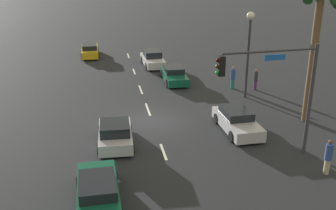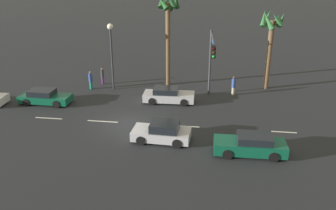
{
  "view_description": "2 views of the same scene",
  "coord_description": "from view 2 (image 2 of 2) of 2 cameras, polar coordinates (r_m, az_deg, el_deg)",
  "views": [
    {
      "loc": [
        23.71,
        -3.2,
        10.05
      ],
      "look_at": [
        2.08,
        0.67,
        1.81
      ],
      "focal_mm": 43.11,
      "sensor_mm": 36.0,
      "label": 1
    },
    {
      "loc": [
        6.38,
        -24.0,
        11.26
      ],
      "look_at": [
        2.99,
        0.23,
        1.55
      ],
      "focal_mm": 37.91,
      "sensor_mm": 36.0,
      "label": 2
    }
  ],
  "objects": [
    {
      "name": "lane_stripe_3",
      "position": [
        27.82,
        -10.45,
        -2.6
      ],
      "size": [
        2.41,
        0.14,
        0.01
      ],
      "primitive_type": "cube",
      "color": "silver",
      "rests_on": "ground_plane"
    },
    {
      "name": "palm_tree_1",
      "position": [
        34.7,
        16.22,
        11.2
      ],
      "size": [
        2.45,
        2.58,
        7.52
      ],
      "color": "brown",
      "rests_on": "ground_plane"
    },
    {
      "name": "lane_stripe_4",
      "position": [
        26.58,
        2.98,
        -3.44
      ],
      "size": [
        1.94,
        0.14,
        0.01
      ],
      "primitive_type": "cube",
      "color": "silver",
      "rests_on": "ground_plane"
    },
    {
      "name": "ground_plane",
      "position": [
        27.27,
        -6.32,
        -2.89
      ],
      "size": [
        220.0,
        220.0,
        0.0
      ],
      "primitive_type": "plane",
      "color": "#232628"
    },
    {
      "name": "pedestrian_0",
      "position": [
        34.99,
        -12.33,
        3.97
      ],
      "size": [
        0.42,
        0.42,
        1.79
      ],
      "color": "#1E7266",
      "rests_on": "ground_plane"
    },
    {
      "name": "car_1",
      "position": [
        32.5,
        -19.21,
        1.21
      ],
      "size": [
        4.42,
        1.87,
        1.23
      ],
      "color": "#0F5138",
      "rests_on": "ground_plane"
    },
    {
      "name": "pedestrian_1",
      "position": [
        33.13,
        10.49,
        3.14
      ],
      "size": [
        0.48,
        0.48,
        1.8
      ],
      "color": "#B2A58C",
      "rests_on": "ground_plane"
    },
    {
      "name": "palm_tree_0",
      "position": [
        34.42,
        0.12,
        13.62
      ],
      "size": [
        2.54,
        2.6,
        8.92
      ],
      "color": "brown",
      "rests_on": "ground_plane"
    },
    {
      "name": "traffic_signal",
      "position": [
        30.46,
        6.98,
        7.84
      ],
      "size": [
        0.58,
        5.33,
        5.96
      ],
      "color": "#38383D",
      "rests_on": "ground_plane"
    },
    {
      "name": "car_4",
      "position": [
        31.01,
        0.05,
        1.55
      ],
      "size": [
        4.47,
        1.99,
        1.3
      ],
      "color": "#B7B7BC",
      "rests_on": "ground_plane"
    },
    {
      "name": "lane_stripe_5",
      "position": [
        26.93,
        17.4,
        -4.13
      ],
      "size": [
        2.52,
        0.14,
        0.01
      ],
      "primitive_type": "cube",
      "color": "silver",
      "rests_on": "ground_plane"
    },
    {
      "name": "car_3",
      "position": [
        23.18,
        13.12,
        -6.28
      ],
      "size": [
        4.56,
        1.91,
        1.34
      ],
      "color": "#0F5138",
      "rests_on": "ground_plane"
    },
    {
      "name": "car_2",
      "position": [
        24.23,
        -0.94,
        -4.41
      ],
      "size": [
        4.01,
        2.07,
        1.35
      ],
      "color": "#B7B7BC",
      "rests_on": "ground_plane"
    },
    {
      "name": "lane_stripe_2",
      "position": [
        29.46,
        -18.62,
        -2.02
      ],
      "size": [
        2.21,
        0.14,
        0.01
      ],
      "primitive_type": "cube",
      "color": "silver",
      "rests_on": "ground_plane"
    },
    {
      "name": "pedestrian_2",
      "position": [
        36.28,
        -10.5,
        4.68
      ],
      "size": [
        0.42,
        0.42,
        1.69
      ],
      "color": "#59266B",
      "rests_on": "ground_plane"
    },
    {
      "name": "streetlamp",
      "position": [
        33.69,
        -9.13,
        9.62
      ],
      "size": [
        0.56,
        0.56,
        6.3
      ],
      "color": "#2D2D33",
      "rests_on": "ground_plane"
    }
  ]
}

